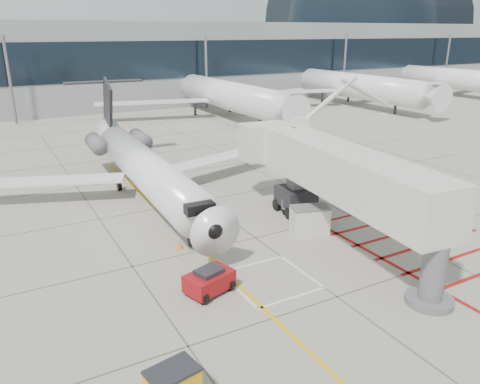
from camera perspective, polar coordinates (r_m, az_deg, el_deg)
ground_plane at (r=27.02m, az=6.22°, el=-8.68°), size 260.00×260.00×0.00m
regional_jet at (r=34.28m, az=-10.59°, el=4.43°), size 25.75×31.91×8.12m
jet_bridge at (r=28.10m, az=13.39°, el=0.81°), size 11.32×20.71×7.95m
pushback_tug at (r=23.90m, az=-3.77°, el=-10.67°), size 2.71×2.12×1.39m
baggage_cart at (r=33.68m, az=7.05°, el=-1.79°), size 2.14×1.53×1.25m
ground_power_unit at (r=30.59m, az=8.48°, el=-3.44°), size 2.65×2.01×1.86m
cone_nose at (r=28.73m, az=-7.34°, el=-6.41°), size 0.36×0.36×0.50m
cone_side at (r=30.73m, az=-0.65°, el=-4.48°), size 0.36×0.36×0.50m
terminal_building at (r=92.75m, az=-14.31°, el=15.09°), size 180.00×28.00×14.00m
terminal_glass_band at (r=79.23m, az=-11.59°, el=15.42°), size 180.00×0.10×6.00m
terminal_dome at (r=122.70m, az=15.21°, el=19.13°), size 40.00×28.00×28.00m
bg_aircraft_c at (r=73.22m, az=-2.68°, el=14.05°), size 36.91×41.01×12.30m
bg_aircraft_d at (r=87.14m, az=12.69°, el=14.46°), size 37.26×41.40×12.42m
bg_aircraft_e at (r=106.87m, az=24.02°, el=13.98°), size 35.93×39.92×11.98m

